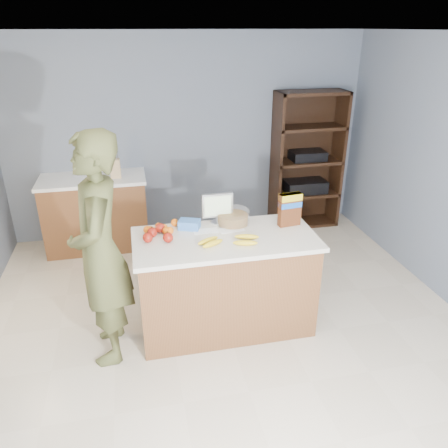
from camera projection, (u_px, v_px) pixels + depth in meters
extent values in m
cube|color=beige|center=(233.00, 344.00, 3.81)|extent=(4.50, 5.00, 0.02)
cube|color=slate|center=(188.00, 137.00, 5.51)|extent=(4.50, 0.02, 2.50)
cube|color=white|center=(236.00, 32.00, 2.77)|extent=(4.50, 5.00, 0.02)
cube|color=brown|center=(225.00, 284.00, 3.89)|extent=(1.50, 0.70, 0.86)
cube|color=silver|center=(225.00, 239.00, 3.71)|extent=(1.56, 0.76, 0.04)
cube|color=black|center=(225.00, 319.00, 4.05)|extent=(1.46, 0.66, 0.10)
cube|color=brown|center=(97.00, 214.00, 5.35)|extent=(1.20, 0.60, 0.86)
cube|color=white|center=(92.00, 179.00, 5.17)|extent=(1.24, 0.62, 0.04)
cube|color=black|center=(302.00, 158.00, 5.94)|extent=(0.90, 0.04, 1.80)
cube|color=black|center=(276.00, 163.00, 5.70)|extent=(0.04, 0.40, 1.80)
cube|color=black|center=(337.00, 159.00, 5.86)|extent=(0.04, 0.40, 1.80)
cube|color=black|center=(302.00, 222.00, 6.14)|extent=(0.90, 0.40, 0.04)
cube|color=black|center=(304.00, 193.00, 5.96)|extent=(0.90, 0.40, 0.04)
cube|color=black|center=(307.00, 161.00, 5.78)|extent=(0.90, 0.40, 0.04)
cube|color=black|center=(310.00, 127.00, 5.59)|extent=(0.90, 0.40, 0.04)
cube|color=black|center=(313.00, 93.00, 5.41)|extent=(0.90, 0.40, 0.04)
cube|color=black|center=(305.00, 186.00, 5.92)|extent=(0.55, 0.32, 0.16)
cube|color=black|center=(307.00, 155.00, 5.75)|extent=(0.45, 0.30, 0.12)
imported|color=#4B4E28|center=(100.00, 252.00, 3.36)|extent=(0.46, 0.69, 1.89)
cube|color=tan|center=(115.00, 168.00, 5.12)|extent=(0.12, 0.10, 0.22)
cylinder|color=black|center=(110.00, 156.00, 5.05)|extent=(0.02, 0.02, 0.09)
cylinder|color=black|center=(112.00, 156.00, 5.05)|extent=(0.02, 0.02, 0.09)
cylinder|color=black|center=(114.00, 155.00, 5.05)|extent=(0.02, 0.02, 0.09)
cylinder|color=black|center=(116.00, 155.00, 5.06)|extent=(0.02, 0.02, 0.09)
cylinder|color=black|center=(117.00, 155.00, 5.06)|extent=(0.02, 0.02, 0.09)
cube|color=white|center=(206.00, 231.00, 3.81)|extent=(0.22, 0.11, 0.00)
cube|color=white|center=(232.00, 230.00, 3.83)|extent=(0.23, 0.14, 0.00)
ellipsoid|color=yellow|center=(208.00, 240.00, 3.59)|extent=(0.20, 0.13, 0.05)
ellipsoid|color=yellow|center=(213.00, 243.00, 3.54)|extent=(0.20, 0.13, 0.05)
ellipsoid|color=yellow|center=(247.00, 237.00, 3.66)|extent=(0.21, 0.10, 0.05)
ellipsoid|color=yellow|center=(245.00, 243.00, 3.55)|extent=(0.21, 0.09, 0.05)
sphere|color=maroon|center=(160.00, 228.00, 3.77)|extent=(0.09, 0.09, 0.09)
sphere|color=maroon|center=(168.00, 238.00, 3.59)|extent=(0.09, 0.09, 0.09)
sphere|color=maroon|center=(148.00, 238.00, 3.60)|extent=(0.09, 0.09, 0.09)
sphere|color=maroon|center=(152.00, 232.00, 3.68)|extent=(0.09, 0.09, 0.09)
sphere|color=orange|center=(147.00, 230.00, 3.75)|extent=(0.07, 0.07, 0.07)
sphere|color=orange|center=(159.00, 226.00, 3.82)|extent=(0.07, 0.07, 0.07)
sphere|color=orange|center=(170.00, 231.00, 3.74)|extent=(0.07, 0.07, 0.07)
sphere|color=orange|center=(164.00, 228.00, 3.79)|extent=(0.07, 0.07, 0.07)
sphere|color=orange|center=(151.00, 230.00, 3.75)|extent=(0.07, 0.07, 0.07)
sphere|color=orange|center=(162.00, 228.00, 3.78)|extent=(0.07, 0.07, 0.07)
sphere|color=orange|center=(175.00, 223.00, 3.89)|extent=(0.07, 0.07, 0.07)
sphere|color=orange|center=(152.00, 231.00, 3.73)|extent=(0.07, 0.07, 0.07)
sphere|color=orange|center=(166.00, 231.00, 3.73)|extent=(0.07, 0.07, 0.07)
cube|color=blue|center=(189.00, 224.00, 3.84)|extent=(0.21, 0.18, 0.08)
cylinder|color=#267219|center=(233.00, 219.00, 3.93)|extent=(0.27, 0.27, 0.09)
cylinder|color=white|center=(233.00, 217.00, 3.92)|extent=(0.30, 0.30, 0.13)
cylinder|color=silver|center=(218.00, 222.00, 3.97)|extent=(0.12, 0.12, 0.01)
cylinder|color=silver|center=(218.00, 219.00, 3.96)|extent=(0.02, 0.02, 0.05)
cube|color=silver|center=(217.00, 205.00, 3.90)|extent=(0.28, 0.04, 0.22)
cube|color=yellow|center=(218.00, 206.00, 3.88)|extent=(0.24, 0.01, 0.18)
cube|color=#592B14|center=(290.00, 210.00, 3.86)|extent=(0.21, 0.10, 0.30)
cube|color=yellow|center=(291.00, 197.00, 3.81)|extent=(0.21, 0.10, 0.06)
cube|color=blue|center=(290.00, 204.00, 3.84)|extent=(0.21, 0.10, 0.05)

